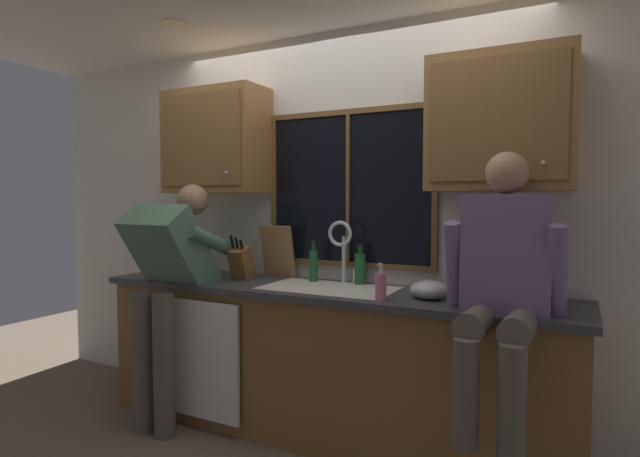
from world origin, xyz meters
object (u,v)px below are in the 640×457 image
bottle_green_glass (314,265)px  bottle_tall_clear (360,268)px  mixing_bowl (429,290)px  person_sitting_on_counter (502,276)px  knife_block (242,263)px  person_standing (170,277)px  soap_dispenser (381,286)px  cutting_board (278,252)px

bottle_green_glass → bottle_tall_clear: 0.31m
mixing_bowl → person_sitting_on_counter: bearing=-29.8°
bottle_green_glass → mixing_bowl: bearing=-14.4°
person_sitting_on_counter → knife_block: (-1.69, 0.29, -0.08)m
knife_block → mixing_bowl: bearing=-2.7°
person_standing → knife_block: (0.32, 0.33, 0.07)m
knife_block → soap_dispenser: (1.07, -0.23, -0.03)m
person_sitting_on_counter → bottle_tall_clear: (-0.91, 0.48, -0.08)m
person_sitting_on_counter → mixing_bowl: size_ratio=6.07×
person_standing → cutting_board: 0.73m
person_sitting_on_counter → soap_dispenser: (-0.62, 0.06, -0.11)m
person_sitting_on_counter → bottle_green_glass: (-1.22, 0.44, -0.07)m
bottle_green_glass → bottle_tall_clear: (0.31, 0.04, -0.01)m
knife_block → cutting_board: size_ratio=0.88×
cutting_board → soap_dispenser: cutting_board is taller
person_standing → cutting_board: person_standing is taller
person_sitting_on_counter → bottle_tall_clear: person_sitting_on_counter is taller
person_standing → person_sitting_on_counter: size_ratio=1.24×
bottle_green_glass → person_sitting_on_counter: bearing=-19.8°
bottle_tall_clear → person_sitting_on_counter: bearing=-28.0°
soap_dispenser → person_sitting_on_counter: bearing=-6.0°
mixing_bowl → bottle_tall_clear: 0.57m
cutting_board → mixing_bowl: size_ratio=1.75×
person_sitting_on_counter → bottle_green_glass: 1.30m
soap_dispenser → bottle_tall_clear: 0.51m
person_standing → cutting_board: size_ratio=4.28×
cutting_board → soap_dispenser: size_ratio=1.81×
knife_block → soap_dispenser: 1.09m
knife_block → bottle_tall_clear: 0.80m
person_sitting_on_counter → cutting_board: person_sitting_on_counter is taller
knife_block → soap_dispenser: size_ratio=1.60×
person_sitting_on_counter → bottle_green_glass: size_ratio=4.70×
soap_dispenser → bottle_green_glass: bottle_green_glass is taller
person_standing → bottle_green_glass: bearing=31.5°
person_sitting_on_counter → mixing_bowl: bearing=150.2°
bottle_green_glass → bottle_tall_clear: bearing=7.8°
person_standing → mixing_bowl: 1.63m
person_standing → person_sitting_on_counter: 2.01m
mixing_bowl → soap_dispenser: size_ratio=1.03×
cutting_board → bottle_tall_clear: 0.62m
soap_dispenser → bottle_tall_clear: bearing=125.0°
person_standing → bottle_green_glass: (0.79, 0.48, 0.07)m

